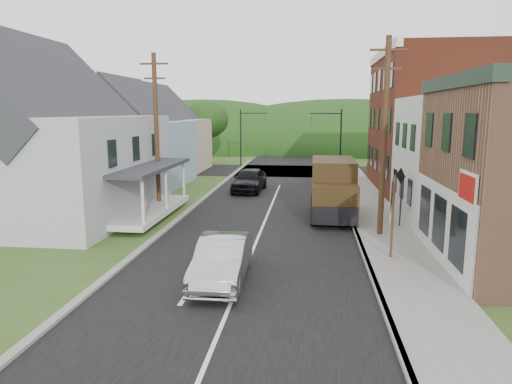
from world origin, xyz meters
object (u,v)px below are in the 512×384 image
(delivery_van, at_px, (333,189))
(route_sign_cluster, at_px, (392,207))
(dark_sedan, at_px, (249,180))
(warning_sign, at_px, (401,189))
(silver_sedan, at_px, (222,260))

(delivery_van, height_order, route_sign_cluster, route_sign_cluster)
(dark_sedan, xyz_separation_m, warning_sign, (8.79, -9.79, 1.17))
(delivery_van, height_order, warning_sign, delivery_van)
(silver_sedan, distance_m, dark_sedan, 17.90)
(warning_sign, bearing_deg, dark_sedan, 110.25)
(silver_sedan, height_order, warning_sign, warning_sign)
(route_sign_cluster, distance_m, warning_sign, 5.24)
(silver_sedan, distance_m, warning_sign, 10.99)
(delivery_van, relative_size, warning_sign, 1.95)
(dark_sedan, bearing_deg, silver_sedan, -81.40)
(silver_sedan, xyz_separation_m, route_sign_cluster, (6.07, 2.98, 1.39))
(dark_sedan, bearing_deg, warning_sign, -44.03)
(route_sign_cluster, bearing_deg, warning_sign, 87.12)
(dark_sedan, distance_m, route_sign_cluster, 16.70)
(silver_sedan, bearing_deg, delivery_van, 65.94)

